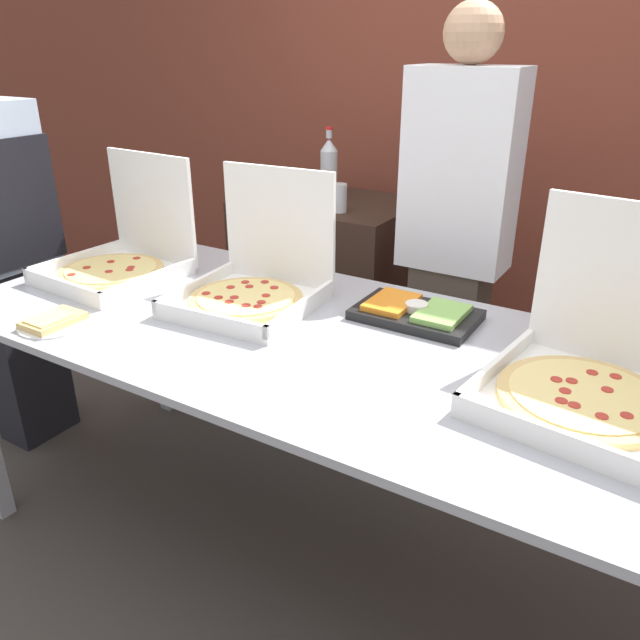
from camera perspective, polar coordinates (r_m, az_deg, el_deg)
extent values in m
plane|color=#423D38|center=(2.35, 0.00, -20.81)|extent=(16.00, 16.00, 0.00)
cube|color=brown|center=(3.25, 16.81, 18.60)|extent=(10.00, 0.06, 2.80)
cube|color=#A8AAB2|center=(1.85, 0.00, -1.77)|extent=(2.41, 0.99, 0.02)
cube|color=#A8AAB2|center=(3.02, -14.37, -0.93)|extent=(0.06, 0.06, 0.84)
cube|color=white|center=(1.61, 22.82, -7.13)|extent=(0.51, 0.51, 0.02)
cube|color=white|center=(1.41, 20.33, -9.88)|extent=(0.45, 0.07, 0.04)
cube|color=white|center=(1.65, 15.83, -4.05)|extent=(0.07, 0.45, 0.04)
cube|color=white|center=(1.73, 26.33, 2.66)|extent=(0.45, 0.07, 0.43)
cylinder|color=#DBB26B|center=(1.60, 22.93, -6.54)|extent=(0.40, 0.40, 0.02)
cylinder|color=#F4D67F|center=(1.60, 22.99, -6.20)|extent=(0.34, 0.34, 0.00)
cylinder|color=#B22D23|center=(1.63, 24.78, -5.80)|extent=(0.03, 0.03, 0.00)
cylinder|color=#B22D23|center=(1.70, 25.41, -4.68)|extent=(0.03, 0.03, 0.00)
cylinder|color=#B22D23|center=(1.70, 23.62, -4.42)|extent=(0.03, 0.03, 0.00)
cylinder|color=#B22D23|center=(1.64, 22.02, -5.18)|extent=(0.03, 0.03, 0.00)
cylinder|color=#B22D23|center=(1.63, 20.80, -5.10)|extent=(0.03, 0.03, 0.00)
cylinder|color=#B22D23|center=(1.59, 21.50, -6.04)|extent=(0.03, 0.03, 0.00)
cylinder|color=#B22D23|center=(1.54, 21.20, -6.89)|extent=(0.03, 0.03, 0.00)
cylinder|color=#B22D23|center=(1.54, 22.23, -7.22)|extent=(0.03, 0.03, 0.00)
cylinder|color=#B22D23|center=(1.52, 24.36, -8.02)|extent=(0.03, 0.03, 0.00)
cylinder|color=#B22D23|center=(1.54, 26.25, -7.84)|extent=(0.03, 0.03, 0.00)
cube|color=white|center=(2.05, -6.74, 1.39)|extent=(0.45, 0.45, 0.02)
cube|color=white|center=(1.88, -10.18, 0.10)|extent=(0.42, 0.05, 0.04)
cube|color=white|center=(2.15, -11.30, 3.07)|extent=(0.05, 0.42, 0.04)
cube|color=white|center=(1.94, -1.78, 1.16)|extent=(0.05, 0.42, 0.04)
cube|color=white|center=(2.15, -3.77, 8.58)|extent=(0.42, 0.05, 0.40)
cylinder|color=#DBB26B|center=(2.04, -6.77, 1.88)|extent=(0.37, 0.37, 0.02)
cylinder|color=#F4D67F|center=(2.03, -6.78, 2.17)|extent=(0.32, 0.32, 0.00)
cylinder|color=#B22D23|center=(1.97, -5.39, 1.63)|extent=(0.03, 0.03, 0.00)
cylinder|color=#B22D23|center=(2.03, -4.96, 2.25)|extent=(0.03, 0.03, 0.00)
cylinder|color=#B22D23|center=(2.09, -4.21, 2.98)|extent=(0.03, 0.03, 0.00)
cylinder|color=#B22D23|center=(2.14, -5.07, 3.49)|extent=(0.03, 0.03, 0.00)
cylinder|color=#B22D23|center=(2.11, -6.49, 3.07)|extent=(0.03, 0.03, 0.00)
cylinder|color=#B22D23|center=(2.15, -6.86, 3.46)|extent=(0.03, 0.03, 0.00)
cylinder|color=#B22D23|center=(2.11, -8.17, 2.99)|extent=(0.03, 0.03, 0.00)
cylinder|color=#B22D23|center=(2.07, -10.35, 2.44)|extent=(0.03, 0.03, 0.00)
cylinder|color=#B22D23|center=(2.03, -9.26, 2.04)|extent=(0.03, 0.03, 0.00)
cylinder|color=#B22D23|center=(2.02, -7.84, 2.07)|extent=(0.03, 0.03, 0.00)
cylinder|color=#B22D23|center=(1.99, -8.29, 1.67)|extent=(0.03, 0.03, 0.00)
cylinder|color=#B22D23|center=(1.96, -6.77, 1.35)|extent=(0.03, 0.03, 0.00)
cylinder|color=#B22D23|center=(1.95, -5.65, 1.27)|extent=(0.03, 0.03, 0.00)
cube|color=white|center=(2.40, -18.48, 3.80)|extent=(0.45, 0.45, 0.02)
cube|color=white|center=(2.29, -22.56, 2.95)|extent=(0.43, 0.04, 0.04)
cube|color=white|center=(2.55, -21.41, 5.26)|extent=(0.04, 0.43, 0.04)
cube|color=white|center=(2.24, -15.34, 3.56)|extent=(0.04, 0.43, 0.04)
cube|color=white|center=(2.48, -15.10, 9.94)|extent=(0.43, 0.04, 0.40)
cylinder|color=#DBB26B|center=(2.40, -18.53, 4.23)|extent=(0.37, 0.37, 0.02)
cylinder|color=#F4D67F|center=(2.39, -18.57, 4.47)|extent=(0.32, 0.32, 0.00)
cylinder|color=#B22D23|center=(2.35, -17.02, 4.42)|extent=(0.03, 0.03, 0.00)
cylinder|color=#B22D23|center=(2.38, -16.90, 4.63)|extent=(0.03, 0.03, 0.00)
cylinder|color=#B22D23|center=(2.47, -16.42, 5.45)|extent=(0.03, 0.03, 0.00)
cylinder|color=#B22D23|center=(2.46, -18.58, 5.08)|extent=(0.03, 0.03, 0.00)
cylinder|color=#B22D23|center=(2.43, -20.56, 4.52)|extent=(0.03, 0.03, 0.00)
cylinder|color=#B22D23|center=(2.37, -21.78, 3.88)|extent=(0.03, 0.03, 0.00)
cylinder|color=#B22D23|center=(2.36, -18.75, 4.22)|extent=(0.03, 0.03, 0.00)
cylinder|color=white|center=(2.08, -23.15, -0.36)|extent=(0.21, 0.21, 0.01)
cube|color=#DBB26B|center=(2.07, -23.21, -0.04)|extent=(0.12, 0.17, 0.02)
cube|color=#F4D67F|center=(2.06, -23.54, 0.14)|extent=(0.09, 0.12, 0.01)
cube|color=black|center=(1.97, 8.76, 0.48)|extent=(0.37, 0.24, 0.03)
cube|color=orange|center=(1.99, 6.59, 1.60)|extent=(0.13, 0.19, 0.02)
cube|color=#8CC65B|center=(1.93, 11.09, 0.58)|extent=(0.13, 0.19, 0.02)
cylinder|color=white|center=(1.96, 8.81, 1.21)|extent=(0.07, 0.07, 0.02)
cube|color=black|center=(3.13, 0.80, 2.17)|extent=(0.79, 0.60, 0.98)
cylinder|color=#B7BCC1|center=(3.01, 0.81, 13.14)|extent=(0.08, 0.08, 0.22)
cone|color=#B7BCC1|center=(2.99, 0.83, 15.75)|extent=(0.08, 0.08, 0.06)
cylinder|color=#B7BCC1|center=(2.98, 0.84, 16.65)|extent=(0.03, 0.03, 0.04)
cylinder|color=red|center=(2.98, 0.84, 17.13)|extent=(0.03, 0.03, 0.01)
cylinder|color=silver|center=(2.76, 1.79, 11.09)|extent=(0.07, 0.07, 0.12)
cylinder|color=silver|center=(2.75, 1.80, 12.35)|extent=(0.06, 0.06, 0.00)
cube|color=#473D33|center=(2.67, 11.20, -3.83)|extent=(0.28, 0.20, 0.86)
cube|color=white|center=(2.41, 12.74, 13.08)|extent=(0.40, 0.22, 0.73)
sphere|color=tan|center=(2.37, 13.86, 24.18)|extent=(0.21, 0.21, 0.21)
cube|color=black|center=(3.05, -25.35, -2.79)|extent=(0.20, 0.28, 0.80)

